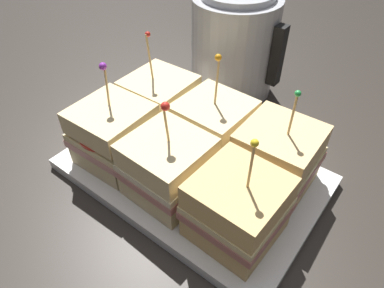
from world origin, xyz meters
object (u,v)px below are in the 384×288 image
sandwich_front_right (237,208)px  sandwich_back_center (214,128)px  sandwich_front_left (114,135)px  sandwich_back_right (277,157)px  kettle_steel (234,45)px  sandwich_back_left (160,102)px  serving_platter (192,172)px  sandwich_front_center (169,168)px

sandwich_front_right → sandwich_back_center: bearing=135.5°
sandwich_front_left → sandwich_back_right: size_ratio=1.00×
sandwich_back_right → kettle_steel: bearing=135.2°
sandwich_front_right → sandwich_back_left: sandwich_back_left is taller
serving_platter → sandwich_back_center: size_ratio=2.27×
sandwich_front_left → sandwich_back_left: 0.11m
serving_platter → sandwich_back_left: 0.14m
sandwich_back_right → kettle_steel: (-0.21, 0.21, 0.03)m
sandwich_front_center → sandwich_front_right: 0.11m
sandwich_back_center → kettle_steel: bearing=115.0°
sandwich_front_right → sandwich_back_left: size_ratio=0.93×
sandwich_front_left → sandwich_back_left: sandwich_back_left is taller
serving_platter → sandwich_back_left: (-0.11, 0.06, 0.06)m
serving_platter → sandwich_front_right: size_ratio=2.40×
sandwich_front_left → sandwich_back_center: size_ratio=0.95×
serving_platter → sandwich_back_left: sandwich_back_left is taller
sandwich_back_right → sandwich_back_left: bearing=179.6°
sandwich_front_center → kettle_steel: 0.33m
sandwich_front_center → kettle_steel: kettle_steel is taller
sandwich_front_center → sandwich_back_center: 0.11m
sandwich_front_center → sandwich_back_left: bearing=136.1°
serving_platter → sandwich_back_center: 0.08m
sandwich_back_left → sandwich_back_right: size_ratio=1.06×
sandwich_back_center → sandwich_back_left: bearing=179.5°
kettle_steel → sandwich_back_right: bearing=-44.8°
sandwich_back_left → kettle_steel: kettle_steel is taller
sandwich_front_left → sandwich_front_center: sandwich_front_left is taller
kettle_steel → serving_platter: bearing=-70.1°
sandwich_back_left → serving_platter: bearing=-26.3°
sandwich_front_left → sandwich_front_right: size_ratio=1.01×
sandwich_back_center → sandwich_back_right: (0.11, -0.00, 0.00)m
sandwich_back_center → sandwich_front_center: bearing=-89.5°
sandwich_front_right → sandwich_back_right: size_ratio=0.99×
kettle_steel → sandwich_back_left: bearing=-95.5°
sandwich_front_left → sandwich_back_left: bearing=91.5°
serving_platter → sandwich_front_right: sandwich_front_right is taller
serving_platter → sandwich_back_right: size_ratio=2.38×
sandwich_front_right → sandwich_back_center: (-0.11, 0.11, 0.00)m
sandwich_back_left → sandwich_front_center: bearing=-43.9°
sandwich_back_right → sandwich_front_left: bearing=-153.9°
sandwich_front_left → sandwich_front_right: 0.23m
sandwich_front_left → kettle_steel: bearing=86.9°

